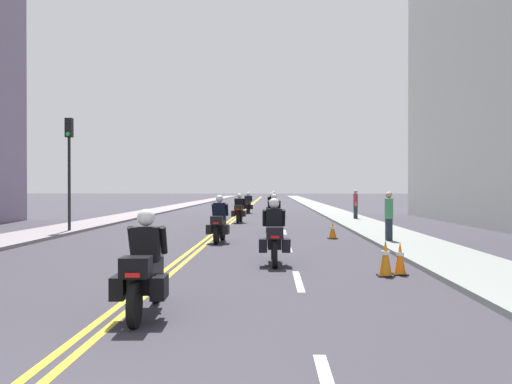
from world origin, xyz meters
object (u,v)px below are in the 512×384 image
object	(u,v)px
traffic_light_near	(69,154)
traffic_cone_2	(400,258)
motorcycle_1	(274,237)
motorcycle_6	(248,205)
motorcycle_3	(274,216)
motorcycle_5	(272,207)
pedestrian_0	(389,217)
motorcycle_2	(219,224)
motorcycle_7	(274,203)
motorcycle_0	(145,272)
motorcycle_4	(239,211)
traffic_cone_0	(333,230)
pedestrian_2	(356,205)
traffic_cone_1	(385,258)

from	to	relation	value
traffic_light_near	traffic_cone_2	bearing A→B (deg)	-42.55
motorcycle_1	motorcycle_6	bearing A→B (deg)	92.75
motorcycle_6	traffic_cone_2	world-z (taller)	motorcycle_6
motorcycle_3	motorcycle_5	bearing A→B (deg)	92.15
motorcycle_1	motorcycle_6	size ratio (longest dim) A/B	1.09
pedestrian_0	motorcycle_2	bearing A→B (deg)	89.03
motorcycle_7	motorcycle_1	bearing A→B (deg)	-93.06
motorcycle_0	pedestrian_0	world-z (taller)	pedestrian_0
motorcycle_0	motorcycle_1	world-z (taller)	motorcycle_1
motorcycle_2	motorcycle_4	distance (m)	10.49
motorcycle_1	motorcycle_4	xyz separation A→B (m)	(-1.83, 15.65, -0.01)
motorcycle_1	traffic_cone_2	bearing A→B (deg)	-31.26
motorcycle_2	motorcycle_6	world-z (taller)	motorcycle_2
traffic_cone_0	traffic_light_near	distance (m)	11.37
motorcycle_4	traffic_light_near	xyz separation A→B (m)	(-6.71, -6.88, 2.65)
motorcycle_5	motorcycle_0	bearing A→B (deg)	-93.95
motorcycle_4	motorcycle_6	xyz separation A→B (m)	(0.00, 10.71, -0.01)
motorcycle_2	traffic_cone_2	xyz separation A→B (m)	(4.62, -6.75, -0.29)
traffic_cone_0	pedestrian_2	bearing A→B (deg)	76.89
traffic_cone_0	motorcycle_6	bearing A→B (deg)	101.58
motorcycle_6	motorcycle_7	xyz separation A→B (m)	(1.92, 5.50, -0.00)
traffic_light_near	pedestrian_2	size ratio (longest dim) A/B	2.69
motorcycle_4	traffic_cone_1	xyz separation A→B (m)	(4.21, -17.44, -0.26)
motorcycle_1	motorcycle_5	world-z (taller)	motorcycle_1
motorcycle_0	motorcycle_4	world-z (taller)	motorcycle_4
traffic_cone_1	pedestrian_0	size ratio (longest dim) A/B	0.45
traffic_cone_1	motorcycle_0	bearing A→B (deg)	-139.74
motorcycle_2	pedestrian_0	bearing A→B (deg)	-0.32
traffic_cone_0	pedestrian_0	size ratio (longest dim) A/B	0.36
motorcycle_0	traffic_cone_1	bearing A→B (deg)	38.10
motorcycle_5	traffic_cone_1	size ratio (longest dim) A/B	2.73
motorcycle_1	motorcycle_0	bearing A→B (deg)	-110.82
motorcycle_3	traffic_cone_2	world-z (taller)	motorcycle_3
motorcycle_4	traffic_cone_2	world-z (taller)	motorcycle_4
motorcycle_5	motorcycle_2	bearing A→B (deg)	-96.42
motorcycle_0	motorcycle_3	xyz separation A→B (m)	(1.98, 15.59, 0.01)
motorcycle_2	motorcycle_7	bearing A→B (deg)	88.69
motorcycle_6	motorcycle_3	bearing A→B (deg)	-81.43
motorcycle_1	motorcycle_2	world-z (taller)	motorcycle_2
motorcycle_2	motorcycle_0	bearing A→B (deg)	-87.35
motorcycle_2	pedestrian_0	distance (m)	5.80
motorcycle_4	motorcycle_6	size ratio (longest dim) A/B	1.02
traffic_cone_1	pedestrian_0	bearing A→B (deg)	77.08
motorcycle_1	motorcycle_7	xyz separation A→B (m)	(0.09, 31.87, -0.03)
motorcycle_6	motorcycle_0	bearing A→B (deg)	-88.19
motorcycle_4	traffic_cone_0	world-z (taller)	motorcycle_4
motorcycle_5	pedestrian_0	xyz separation A→B (m)	(3.94, -16.46, 0.25)
motorcycle_5	motorcycle_7	bearing A→B (deg)	89.36
motorcycle_5	traffic_cone_1	xyz separation A→B (m)	(2.42, -23.08, -0.26)
motorcycle_3	motorcycle_4	world-z (taller)	motorcycle_3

